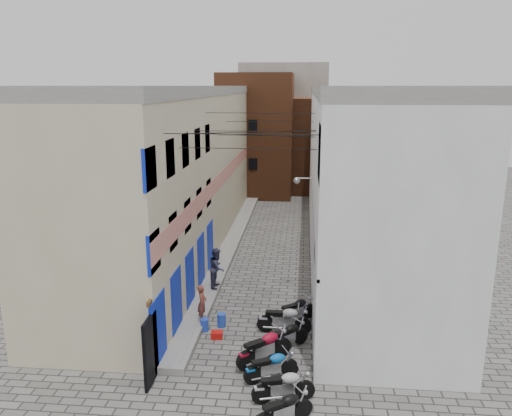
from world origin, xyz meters
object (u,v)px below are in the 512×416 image
(motorcycle_c, at_px, (271,365))
(motorcycle_g, at_px, (296,309))
(motorcycle_a, at_px, (284,408))
(motorcycle_b, at_px, (283,385))
(motorcycle_f, at_px, (284,318))
(motorcycle_d, at_px, (264,346))
(water_jug_near, at_px, (205,325))
(motorcycle_e, at_px, (287,335))
(water_jug_far, at_px, (222,320))
(red_crate, at_px, (217,335))
(person_a, at_px, (202,303))
(person_b, at_px, (217,268))

(motorcycle_c, bearing_deg, motorcycle_g, 145.50)
(motorcycle_c, bearing_deg, motorcycle_a, -12.04)
(motorcycle_b, xyz_separation_m, motorcycle_f, (-0.16, 4.20, 0.04))
(motorcycle_d, bearing_deg, motorcycle_f, 125.17)
(water_jug_near, bearing_deg, motorcycle_g, 18.07)
(motorcycle_e, distance_m, motorcycle_g, 2.17)
(motorcycle_c, bearing_deg, motorcycle_b, -3.16)
(water_jug_near, bearing_deg, motorcycle_c, -47.64)
(water_jug_far, bearing_deg, motorcycle_e, -29.43)
(motorcycle_g, xyz_separation_m, water_jug_far, (-2.84, -0.70, -0.27))
(motorcycle_a, relative_size, water_jug_near, 3.71)
(water_jug_near, distance_m, red_crate, 0.76)
(motorcycle_e, xyz_separation_m, person_a, (-3.31, 1.40, 0.44))
(motorcycle_b, xyz_separation_m, motorcycle_g, (0.27, 5.16, -0.02))
(person_a, relative_size, red_crate, 3.41)
(motorcycle_g, relative_size, person_a, 1.28)
(motorcycle_d, distance_m, motorcycle_g, 3.30)
(water_jug_far, xyz_separation_m, red_crate, (-0.02, -0.92, -0.13))
(motorcycle_e, relative_size, water_jug_far, 3.49)
(person_b, xyz_separation_m, red_crate, (0.71, -4.17, -1.02))
(motorcycle_d, distance_m, person_b, 6.28)
(water_jug_far, bearing_deg, motorcycle_g, 13.86)
(motorcycle_e, distance_m, red_crate, 2.68)
(person_a, xyz_separation_m, water_jug_far, (0.73, 0.06, -0.70))
(motorcycle_c, distance_m, person_b, 7.28)
(motorcycle_d, height_order, motorcycle_e, motorcycle_d)
(water_jug_near, height_order, water_jug_far, water_jug_far)
(motorcycle_f, bearing_deg, person_a, -92.38)
(water_jug_far, relative_size, red_crate, 1.25)
(motorcycle_e, relative_size, water_jug_near, 3.76)
(motorcycle_e, relative_size, red_crate, 4.37)
(motorcycle_a, bearing_deg, motorcycle_c, 159.14)
(red_crate, bearing_deg, motorcycle_a, -59.92)
(motorcycle_g, bearing_deg, water_jug_far, -113.76)
(motorcycle_f, bearing_deg, motorcycle_e, 9.09)
(motorcycle_f, xyz_separation_m, water_jug_near, (-2.99, -0.15, -0.35))
(water_jug_near, bearing_deg, water_jug_far, 35.69)
(motorcycle_c, xyz_separation_m, water_jug_near, (-2.73, 2.99, -0.29))
(motorcycle_b, distance_m, motorcycle_d, 2.14)
(motorcycle_g, bearing_deg, motorcycle_b, -40.63)
(motorcycle_a, bearing_deg, person_a, 177.90)
(water_jug_near, height_order, red_crate, water_jug_near)
(motorcycle_a, relative_size, motorcycle_b, 0.96)
(motorcycle_d, height_order, person_a, person_a)
(person_a, bearing_deg, motorcycle_f, -96.97)
(motorcycle_a, relative_size, motorcycle_e, 0.99)
(motorcycle_b, bearing_deg, motorcycle_c, -173.48)
(person_a, distance_m, person_b, 3.31)
(motorcycle_a, bearing_deg, water_jug_near, 178.47)
(motorcycle_e, relative_size, motorcycle_g, 1.00)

